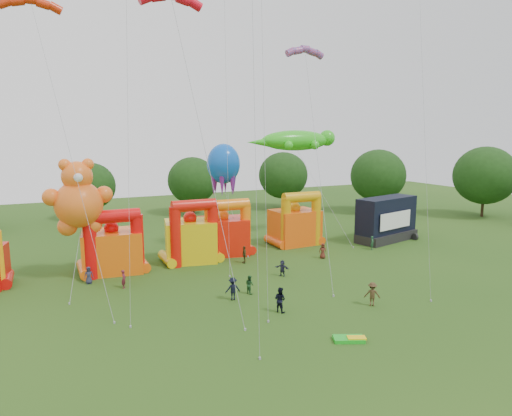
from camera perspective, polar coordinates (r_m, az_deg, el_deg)
name	(u,v)px	position (r m, az deg, el deg)	size (l,w,h in m)	color
ground	(357,381)	(27.44, 12.56, -20.35)	(160.00, 160.00, 0.00)	#234814
tree_ring	(337,271)	(24.76, 10.06, -7.80)	(121.97, 124.05, 12.07)	#352314
bouncy_castle_1	(113,248)	(46.87, -17.47, -4.77)	(6.09, 5.14, 6.41)	#EC5B0C
bouncy_castle_2	(191,238)	(48.74, -8.10, -3.70)	(5.92, 5.11, 6.82)	#DCB70B
bouncy_castle_3	(224,233)	(51.40, -4.02, -3.13)	(6.15, 5.32, 6.41)	red
bouncy_castle_4	(296,224)	(56.02, 5.00, -2.02)	(5.58, 4.56, 6.63)	#F2530D
stage_trailer	(386,219)	(60.14, 16.00, -1.39)	(9.37, 5.29, 5.57)	black
teddy_bear_kite	(78,220)	(43.84, -21.41, -1.39)	(6.08, 8.68, 11.35)	orange
gecko_kite	(317,183)	(57.53, 7.63, 3.11)	(12.69, 10.63, 14.02)	green
octopus_kite	(227,184)	(52.71, -3.61, 3.02)	(3.86, 7.15, 12.42)	blue
parafoil_kites	(188,157)	(36.80, -8.50, 6.35)	(28.40, 15.57, 25.01)	red
diamond_kites	(260,82)	(36.40, 0.50, 15.50)	(25.57, 22.28, 40.98)	red
folded_kite_bundle	(350,339)	(31.76, 11.64, -15.73)	(2.23, 1.73, 0.31)	green
spectator_0	(89,275)	(44.36, -20.18, -7.90)	(0.78, 0.51, 1.59)	#272A42
spectator_1	(124,279)	(42.22, -16.20, -8.52)	(0.60, 0.39, 1.65)	maroon
spectator_2	(250,284)	(39.26, -0.82, -9.54)	(0.77, 0.60, 1.59)	#1A431F
spectator_3	(233,289)	(37.84, -2.92, -10.04)	(1.23, 0.71, 1.90)	black
spectator_4	(244,255)	(48.11, -1.48, -5.83)	(1.07, 0.45, 1.83)	#413B1A
spectator_5	(282,268)	(43.91, 3.31, -7.52)	(1.45, 0.46, 1.56)	#23243A
spectator_6	(323,251)	(50.35, 8.35, -5.33)	(0.82, 0.53, 1.68)	#542218
spectator_7	(372,243)	(55.24, 14.33, -4.24)	(0.59, 0.39, 1.63)	#1D482D
spectator_8	(280,300)	(35.45, 3.01, -11.37)	(0.94, 0.74, 1.94)	black
spectator_9	(372,294)	(37.73, 14.33, -10.38)	(1.24, 0.71, 1.91)	#412E1A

